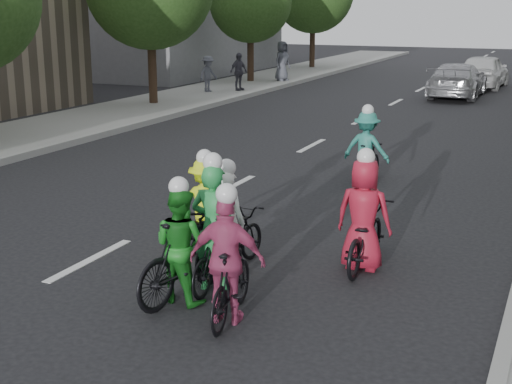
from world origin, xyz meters
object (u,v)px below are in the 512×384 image
Objects in this scene: cyclist_1 at (207,211)px; spectator_2 at (282,61)px; cyclist_5 at (364,227)px; spectator_0 at (208,74)px; cyclist_3 at (230,235)px; cyclist_4 at (183,253)px; cyclist_0 at (229,271)px; follow_car_lead at (457,80)px; cyclist_6 at (367,153)px; follow_car_trail at (484,71)px; spectator_1 at (239,72)px; cyclist_2 at (216,242)px.

spectator_2 is at bearing -71.27° from cyclist_1.
cyclist_5 is 1.18× the size of spectator_0.
cyclist_3 reaches higher than cyclist_1.
cyclist_3 is 1.18m from cyclist_4.
cyclist_1 is at bearing -65.79° from cyclist_0.
cyclist_1 is at bearing -60.95° from cyclist_4.
follow_car_lead is at bearing -96.80° from cyclist_0.
cyclist_4 is 7.12m from cyclist_6.
cyclist_4 is at bearing 91.48° from cyclist_3.
follow_car_trail is at bearing -58.15° from spectator_2.
spectator_1 reaches higher than cyclist_3.
cyclist_3 is at bearing 92.00° from follow_car_trail.
cyclist_6 is at bearing -92.90° from cyclist_2.
spectator_1 is (-9.48, -6.71, 0.17)m from follow_car_trail.
cyclist_6 is 20.47m from spectator_2.
cyclist_3 is at bearing 133.50° from cyclist_1.
cyclist_3 is 1.00× the size of cyclist_6.
follow_car_lead is 10.53m from spectator_0.
cyclist_3 is at bearing -135.57° from spectator_1.
follow_car_trail is 11.62m from spectator_1.
cyclist_5 is 0.36× the size of follow_car_lead.
cyclist_5 is 21.52m from spectator_1.
follow_car_trail is at bearing -35.24° from spectator_1.
cyclist_4 reaches higher than follow_car_lead.
cyclist_1 is 2.14m from cyclist_4.
cyclist_3 is (-0.74, 1.53, -0.10)m from cyclist_0.
cyclist_6 is 20.29m from follow_car_trail.
follow_car_lead is at bearing -83.28° from cyclist_3.
cyclist_3 reaches higher than cyclist_4.
spectator_0 is at bearing 154.06° from spectator_1.
cyclist_5 is 0.94× the size of spectator_2.
spectator_1 reaches higher than spectator_0.
cyclist_0 is at bearing 122.19° from cyclist_3.
spectator_2 is (0.17, 4.65, 0.15)m from spectator_1.
cyclist_1 is 0.94× the size of cyclist_3.
spectator_2 reaches higher than cyclist_5.
spectator_0 is (-9.97, 19.71, 0.27)m from cyclist_4.
spectator_2 is (1.16, 5.62, 0.20)m from spectator_0.
cyclist_3 is 22.09m from follow_car_lead.
cyclist_4 is 23.26m from follow_car_lead.
cyclist_2 is 22.20m from spectator_1.
follow_car_trail is 9.54m from spectator_2.
spectator_1 is at bearing -56.89° from cyclist_4.
cyclist_4 is (0.71, -2.02, 0.06)m from cyclist_1.
cyclist_5 is (1.73, 0.92, 0.08)m from cyclist_3.
cyclist_3 is 0.96× the size of cyclist_5.
cyclist_2 is at bearing 44.16° from cyclist_5.
cyclist_2 reaches higher than cyclist_6.
follow_car_lead is at bearing -80.21° from cyclist_4.
cyclist_3 reaches higher than follow_car_lead.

